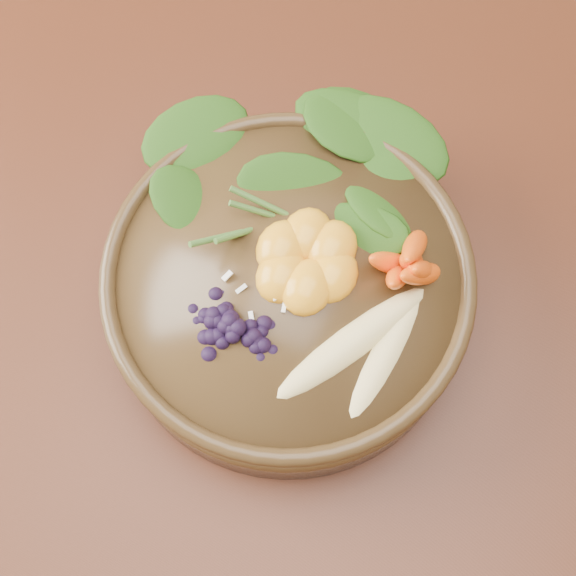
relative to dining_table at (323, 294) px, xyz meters
name	(u,v)px	position (x,y,z in m)	size (l,w,h in m)	color
ground	(307,426)	(0.00, 0.00, -0.66)	(4.00, 4.00, 0.00)	#381E0F
dining_table	(323,294)	(0.00, 0.00, 0.00)	(1.60, 0.90, 0.75)	#331C0C
stoneware_bowl	(288,293)	(-0.01, -0.06, 0.13)	(0.28, 0.28, 0.07)	#3F2D18
kale_heap	(305,176)	(-0.03, 0.01, 0.19)	(0.18, 0.16, 0.04)	#224910
carrot_cluster	(415,235)	(0.06, -0.01, 0.21)	(0.06, 0.06, 0.08)	#F74E0F
banana_halves	(370,342)	(0.06, -0.08, 0.18)	(0.09, 0.14, 0.03)	#E0CC84
mandarin_cluster	(307,254)	(0.00, -0.04, 0.18)	(0.08, 0.09, 0.03)	orange
blueberry_pile	(231,320)	(-0.03, -0.11, 0.19)	(0.13, 0.10, 0.04)	black
coconut_flakes	(271,292)	(-0.02, -0.07, 0.17)	(0.09, 0.07, 0.01)	white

